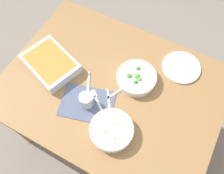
% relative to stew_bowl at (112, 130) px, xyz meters
% --- Properties ---
extents(ground_plane, '(6.00, 6.00, 0.00)m').
position_rel_stew_bowl_xyz_m(ground_plane, '(-0.12, 0.23, -0.77)').
color(ground_plane, slate).
extents(dining_table, '(1.20, 0.90, 0.74)m').
position_rel_stew_bowl_xyz_m(dining_table, '(-0.12, 0.23, -0.12)').
color(dining_table, olive).
rests_on(dining_table, ground_plane).
extents(placemat, '(0.32, 0.27, 0.00)m').
position_rel_stew_bowl_xyz_m(placemat, '(-0.19, 0.08, -0.03)').
color(placemat, '#4C5670').
rests_on(placemat, dining_table).
extents(stew_bowl, '(0.22, 0.22, 0.06)m').
position_rel_stew_bowl_xyz_m(stew_bowl, '(0.00, 0.00, 0.00)').
color(stew_bowl, white).
rests_on(stew_bowl, dining_table).
extents(broccoli_bowl, '(0.22, 0.22, 0.06)m').
position_rel_stew_bowl_xyz_m(broccoli_bowl, '(-0.02, 0.33, -0.00)').
color(broccoli_bowl, white).
rests_on(broccoli_bowl, dining_table).
extents(baking_dish, '(0.35, 0.31, 0.06)m').
position_rel_stew_bowl_xyz_m(baking_dish, '(-0.49, 0.18, 0.00)').
color(baking_dish, silver).
rests_on(baking_dish, dining_table).
extents(drink_cup, '(0.07, 0.07, 0.08)m').
position_rel_stew_bowl_xyz_m(drink_cup, '(-0.19, 0.08, 0.01)').
color(drink_cup, '#B2BCC6').
rests_on(drink_cup, dining_table).
extents(side_plate, '(0.22, 0.22, 0.01)m').
position_rel_stew_bowl_xyz_m(side_plate, '(0.17, 0.53, -0.03)').
color(side_plate, silver).
rests_on(side_plate, dining_table).
extents(spoon_by_stew, '(0.11, 0.16, 0.01)m').
position_rel_stew_bowl_xyz_m(spoon_by_stew, '(-0.07, 0.11, -0.03)').
color(spoon_by_stew, silver).
rests_on(spoon_by_stew, dining_table).
extents(spoon_by_broccoli, '(0.10, 0.16, 0.01)m').
position_rel_stew_bowl_xyz_m(spoon_by_broccoli, '(-0.06, 0.25, -0.03)').
color(spoon_by_broccoli, silver).
rests_on(spoon_by_broccoli, dining_table).
extents(spoon_spare, '(0.10, 0.16, 0.01)m').
position_rel_stew_bowl_xyz_m(spoon_spare, '(-0.23, 0.15, -0.03)').
color(spoon_spare, silver).
rests_on(spoon_spare, dining_table).
extents(fork_on_table, '(0.15, 0.12, 0.01)m').
position_rel_stew_bowl_xyz_m(fork_on_table, '(-0.14, 0.11, -0.03)').
color(fork_on_table, silver).
rests_on(fork_on_table, dining_table).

